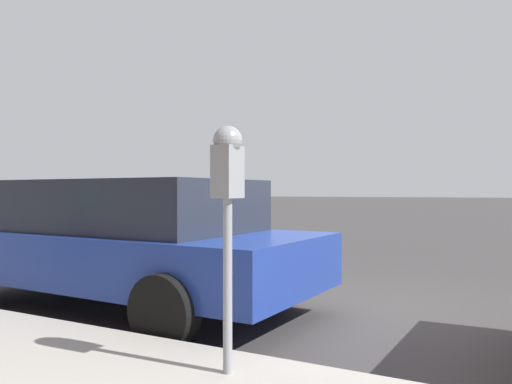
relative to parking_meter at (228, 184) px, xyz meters
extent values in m
plane|color=#3D3A3A|center=(2.62, -0.19, -1.38)|extent=(220.00, 220.00, 0.00)
cylinder|color=gray|center=(0.00, 0.00, -0.66)|extent=(0.06, 0.06, 1.13)
cube|color=gray|center=(0.00, 0.00, 0.08)|extent=(0.20, 0.14, 0.34)
sphere|color=gray|center=(0.00, 0.00, 0.28)|extent=(0.19, 0.19, 0.19)
cube|color=#19389E|center=(0.11, 0.00, 0.04)|extent=(0.01, 0.11, 0.12)
cube|color=black|center=(0.11, 0.00, 0.15)|extent=(0.01, 0.10, 0.08)
cube|color=navy|center=(1.61, 2.37, -0.78)|extent=(2.08, 4.61, 0.56)
cube|color=#232833|center=(1.60, 2.18, -0.21)|extent=(1.79, 2.60, 0.58)
cylinder|color=black|center=(2.62, 3.75, -1.06)|extent=(0.24, 0.65, 0.64)
cylinder|color=black|center=(0.59, 0.99, -1.06)|extent=(0.24, 0.65, 0.64)
cylinder|color=black|center=(2.53, 0.93, -1.06)|extent=(0.24, 0.65, 0.64)
camera|label=1|loc=(-2.76, -1.68, -0.05)|focal=35.00mm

